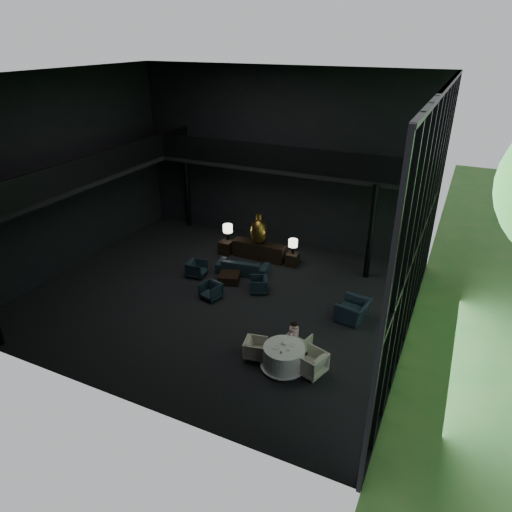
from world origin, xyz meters
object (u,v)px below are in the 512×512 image
at_px(sofa, 243,263).
at_px(dining_chair_north, 298,342).
at_px(console, 259,251).
at_px(coffee_table, 229,278).
at_px(bronze_urn, 259,231).
at_px(table_lamp_left, 228,229).
at_px(table_lamp_right, 293,244).
at_px(lounge_armchair_south, 211,291).
at_px(dining_table, 284,359).
at_px(side_table_right, 292,259).
at_px(dining_chair_east, 311,361).
at_px(lounge_armchair_west, 197,268).
at_px(dining_chair_west, 256,349).
at_px(window_armchair, 353,307).
at_px(lounge_armchair_east, 259,285).
at_px(side_table_left, 226,247).
at_px(child, 294,331).

bearing_deg(sofa, dining_chair_north, 126.29).
relative_size(console, dining_chair_north, 4.01).
bearing_deg(coffee_table, bronze_urn, 85.30).
height_order(table_lamp_left, table_lamp_right, table_lamp_left).
distance_m(lounge_armchair_south, dining_table, 4.78).
height_order(side_table_right, dining_chair_east, dining_chair_east).
relative_size(side_table_right, sofa, 0.24).
relative_size(table_lamp_right, lounge_armchair_west, 0.92).
bearing_deg(dining_chair_west, table_lamp_left, 23.39).
height_order(lounge_armchair_south, coffee_table, lounge_armchair_south).
distance_m(window_armchair, dining_chair_east, 3.37).
bearing_deg(table_lamp_left, coffee_table, -60.95).
bearing_deg(side_table_right, lounge_armchair_east, -97.83).
relative_size(window_armchair, dining_chair_west, 1.98).
bearing_deg(window_armchair, dining_table, -11.09).
bearing_deg(dining_table, side_table_right, 108.91).
relative_size(console, lounge_armchair_south, 3.73).
xyz_separation_m(side_table_right, table_lamp_right, (0.00, 0.01, 0.75)).
height_order(side_table_left, child, child).
bearing_deg(lounge_armchair_south, side_table_right, 80.11).
relative_size(table_lamp_right, lounge_armchair_south, 1.02).
bearing_deg(dining_chair_east, lounge_armchair_east, -119.14).
height_order(console, dining_chair_east, dining_chair_east).
bearing_deg(dining_chair_east, coffee_table, -110.90).
distance_m(bronze_urn, sofa, 1.76).
xyz_separation_m(side_table_left, table_lamp_right, (3.20, 0.20, 0.73)).
bearing_deg(table_lamp_left, dining_chair_west, -55.41).
bearing_deg(dining_chair_north, console, -40.99).
bearing_deg(lounge_armchair_west, dining_chair_north, -123.61).
xyz_separation_m(lounge_armchair_east, dining_chair_north, (2.70, -2.80, -0.01)).
distance_m(lounge_armchair_west, child, 6.21).
xyz_separation_m(table_lamp_left, lounge_armchair_west, (-0.06, -2.67, -0.78)).
height_order(sofa, lounge_armchair_south, sofa).
distance_m(side_table_left, coffee_table, 2.69).
distance_m(console, side_table_left, 1.61).
bearing_deg(dining_chair_north, table_lamp_left, -31.62).
xyz_separation_m(coffee_table, dining_chair_east, (4.84, -3.88, 0.24)).
height_order(console, side_table_left, console).
bearing_deg(coffee_table, lounge_armchair_east, -9.00).
distance_m(dining_chair_west, child, 1.34).
distance_m(side_table_right, dining_table, 6.85).
bearing_deg(dining_table, child, 91.94).
relative_size(lounge_armchair_west, coffee_table, 0.88).
xyz_separation_m(console, dining_chair_west, (2.83, -6.37, -0.08)).
bearing_deg(side_table_left, coffee_table, -58.67).
relative_size(table_lamp_left, dining_chair_north, 1.21).
distance_m(side_table_left, lounge_armchair_south, 3.99).
bearing_deg(side_table_right, dining_table, -71.09).
bearing_deg(bronze_urn, dining_table, -59.30).
distance_m(side_table_left, dining_chair_west, 7.62).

